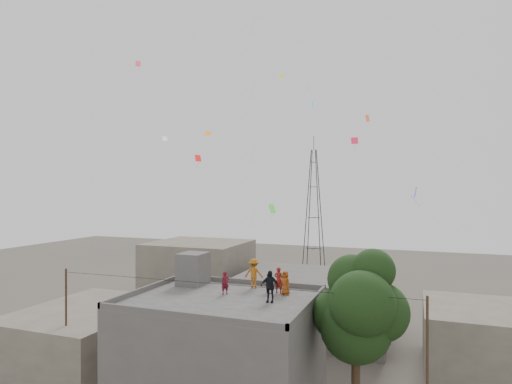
% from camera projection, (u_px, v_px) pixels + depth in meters
% --- Properties ---
extents(main_building, '(10.00, 8.00, 6.10)m').
position_uv_depth(main_building, '(221.00, 354.00, 23.50)').
color(main_building, '#53504D').
rests_on(main_building, ground).
extents(parapet, '(10.00, 8.00, 0.30)m').
position_uv_depth(parapet, '(221.00, 296.00, 23.49)').
color(parapet, '#53504D').
rests_on(parapet, main_building).
extents(stair_head_box, '(1.60, 1.80, 2.00)m').
position_uv_depth(stair_head_box, '(193.00, 269.00, 27.05)').
color(stair_head_box, '#53504D').
rests_on(stair_head_box, main_building).
extents(neighbor_west, '(8.00, 10.00, 4.00)m').
position_uv_depth(neighbor_west, '(88.00, 337.00, 29.25)').
color(neighbor_west, '#625B4D').
rests_on(neighbor_west, ground).
extents(neighbor_north, '(12.00, 9.00, 5.00)m').
position_uv_depth(neighbor_north, '(314.00, 304.00, 35.90)').
color(neighbor_north, '#53504D').
rests_on(neighbor_north, ground).
extents(neighbor_northwest, '(9.00, 8.00, 7.00)m').
position_uv_depth(neighbor_northwest, '(199.00, 277.00, 41.99)').
color(neighbor_northwest, '#625B4D').
rests_on(neighbor_northwest, ground).
extents(neighbor_east, '(7.00, 8.00, 4.40)m').
position_uv_depth(neighbor_east, '(481.00, 341.00, 27.93)').
color(neighbor_east, '#625B4D').
rests_on(neighbor_east, ground).
extents(tree, '(4.90, 4.60, 9.10)m').
position_uv_depth(tree, '(359.00, 309.00, 21.45)').
color(tree, black).
rests_on(tree, ground).
extents(utility_line, '(20.12, 0.62, 7.40)m').
position_uv_depth(utility_line, '(220.00, 349.00, 22.15)').
color(utility_line, black).
rests_on(utility_line, ground).
extents(transmission_tower, '(2.97, 2.97, 20.01)m').
position_uv_depth(transmission_tower, '(314.00, 211.00, 62.33)').
color(transmission_tower, black).
rests_on(transmission_tower, ground).
extents(person_red_adult, '(0.58, 0.41, 1.51)m').
position_uv_depth(person_red_adult, '(279.00, 280.00, 24.73)').
color(person_red_adult, maroon).
rests_on(person_red_adult, main_building).
extents(person_orange_child, '(0.77, 0.64, 1.35)m').
position_uv_depth(person_orange_child, '(285.00, 283.00, 24.40)').
color(person_orange_child, '#9B4411').
rests_on(person_orange_child, main_building).
extents(person_dark_child, '(0.69, 0.70, 1.13)m').
position_uv_depth(person_dark_child, '(269.00, 283.00, 24.82)').
color(person_dark_child, black).
rests_on(person_dark_child, main_building).
extents(person_dark_adult, '(1.02, 0.50, 1.69)m').
position_uv_depth(person_dark_adult, '(270.00, 286.00, 22.74)').
color(person_dark_adult, black).
rests_on(person_dark_adult, main_building).
extents(person_orange_adult, '(1.23, 0.81, 1.79)m').
position_uv_depth(person_orange_adult, '(254.00, 273.00, 26.06)').
color(person_orange_adult, '#AE5D13').
rests_on(person_orange_adult, main_building).
extents(person_red_child, '(0.55, 0.56, 1.30)m').
position_uv_depth(person_red_child, '(225.00, 283.00, 24.49)').
color(person_red_child, maroon).
rests_on(person_red_child, main_building).
extents(kites, '(21.03, 17.81, 11.60)m').
position_uv_depth(kites, '(287.00, 134.00, 30.33)').
color(kites, red).
rests_on(kites, ground).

